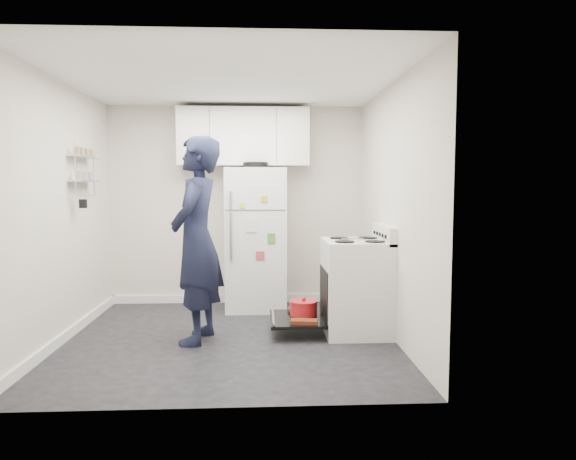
{
  "coord_description": "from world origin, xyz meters",
  "views": [
    {
      "loc": [
        0.32,
        -4.97,
        1.49
      ],
      "look_at": [
        0.59,
        0.24,
        1.05
      ],
      "focal_mm": 32.0,
      "sensor_mm": 36.0,
      "label": 1
    }
  ],
  "objects": [
    {
      "name": "room",
      "position": [
        -0.03,
        0.03,
        1.21
      ],
      "size": [
        3.21,
        3.21,
        2.51
      ],
      "color": "black",
      "rests_on": "ground"
    },
    {
      "name": "upper_cabinets",
      "position": [
        0.1,
        1.43,
        2.1
      ],
      "size": [
        1.6,
        0.33,
        0.7
      ],
      "primitive_type": "cube",
      "color": "silver",
      "rests_on": "room"
    },
    {
      "name": "wall_shelf_rack",
      "position": [
        -1.52,
        0.49,
        1.68
      ],
      "size": [
        0.14,
        0.6,
        0.61
      ],
      "color": "#B2B2B7",
      "rests_on": "room"
    },
    {
      "name": "electric_range",
      "position": [
        1.26,
        0.15,
        0.47
      ],
      "size": [
        0.66,
        0.76,
        1.1
      ],
      "color": "silver",
      "rests_on": "ground"
    },
    {
      "name": "person",
      "position": [
        -0.3,
        -0.07,
        0.98
      ],
      "size": [
        0.58,
        0.79,
        1.97
      ],
      "primitive_type": "imported",
      "rotation": [
        0.0,
        0.0,
        -1.73
      ],
      "color": "black",
      "rests_on": "ground"
    },
    {
      "name": "open_oven_door",
      "position": [
        0.71,
        0.19,
        0.19
      ],
      "size": [
        0.55,
        0.7,
        0.23
      ],
      "color": "black",
      "rests_on": "ground"
    },
    {
      "name": "refrigerator",
      "position": [
        0.25,
        1.25,
        0.86
      ],
      "size": [
        0.72,
        0.74,
        1.78
      ],
      "color": "silver",
      "rests_on": "ground"
    }
  ]
}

